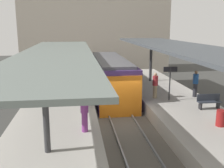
# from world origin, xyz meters

# --- Properties ---
(ground_plane) EXTENTS (80.00, 80.00, 0.00)m
(ground_plane) POSITION_xyz_m (0.00, 0.00, 0.00)
(ground_plane) COLOR #383835
(platform_left) EXTENTS (4.40, 28.00, 1.00)m
(platform_left) POSITION_xyz_m (-3.80, 0.00, 0.50)
(platform_left) COLOR #ADA8A0
(platform_left) RESTS_ON ground_plane
(platform_right) EXTENTS (4.40, 28.00, 1.00)m
(platform_right) POSITION_xyz_m (3.80, 0.00, 0.50)
(platform_right) COLOR #ADA8A0
(platform_right) RESTS_ON ground_plane
(track_ballast) EXTENTS (3.20, 28.00, 0.20)m
(track_ballast) POSITION_xyz_m (0.00, 0.00, 0.10)
(track_ballast) COLOR #59544C
(track_ballast) RESTS_ON ground_plane
(rail_near_side) EXTENTS (0.08, 28.00, 0.14)m
(rail_near_side) POSITION_xyz_m (-0.72, 0.00, 0.27)
(rail_near_side) COLOR slate
(rail_near_side) RESTS_ON track_ballast
(rail_far_side) EXTENTS (0.08, 28.00, 0.14)m
(rail_far_side) POSITION_xyz_m (0.72, 0.00, 0.27)
(rail_far_side) COLOR slate
(rail_far_side) RESTS_ON track_ballast
(commuter_train) EXTENTS (2.78, 10.23, 3.10)m
(commuter_train) POSITION_xyz_m (0.00, 5.92, 1.73)
(commuter_train) COLOR #472D6B
(commuter_train) RESTS_ON track_ballast
(canopy_left) EXTENTS (4.18, 21.00, 3.24)m
(canopy_left) POSITION_xyz_m (-3.80, 1.40, 4.12)
(canopy_left) COLOR #333335
(canopy_left) RESTS_ON platform_left
(canopy_right) EXTENTS (4.18, 21.00, 3.55)m
(canopy_right) POSITION_xyz_m (3.80, 1.40, 4.43)
(canopy_right) COLOR #333335
(canopy_right) RESTS_ON platform_right
(platform_bench) EXTENTS (1.40, 0.41, 0.86)m
(platform_bench) POSITION_xyz_m (4.99, -0.59, 1.46)
(platform_bench) COLOR black
(platform_bench) RESTS_ON platform_right
(platform_sign) EXTENTS (0.90, 0.08, 2.21)m
(platform_sign) POSITION_xyz_m (3.30, 1.42, 2.62)
(platform_sign) COLOR #262628
(platform_sign) RESTS_ON platform_right
(litter_bin) EXTENTS (0.44, 0.44, 0.80)m
(litter_bin) POSITION_xyz_m (4.21, -3.26, 1.40)
(litter_bin) COLOR maroon
(litter_bin) RESTS_ON platform_right
(passenger_near_bench) EXTENTS (0.36, 0.36, 1.80)m
(passenger_near_bench) POSITION_xyz_m (5.35, 2.06, 1.94)
(passenger_near_bench) COLOR #232328
(passenger_near_bench) RESTS_ON platform_right
(passenger_mid_platform) EXTENTS (0.36, 0.36, 1.73)m
(passenger_mid_platform) POSITION_xyz_m (-2.32, -3.08, 1.90)
(passenger_mid_platform) COLOR #7A337A
(passenger_mid_platform) RESTS_ON platform_left
(passenger_far_end) EXTENTS (0.36, 0.36, 1.72)m
(passenger_far_end) POSITION_xyz_m (2.54, 2.09, 1.90)
(passenger_far_end) COLOR #998460
(passenger_far_end) RESTS_ON platform_right
(station_building_backdrop) EXTENTS (18.00, 6.00, 11.00)m
(station_building_backdrop) POSITION_xyz_m (-0.23, 20.00, 5.50)
(station_building_backdrop) COLOR #A89E8E
(station_building_backdrop) RESTS_ON ground_plane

